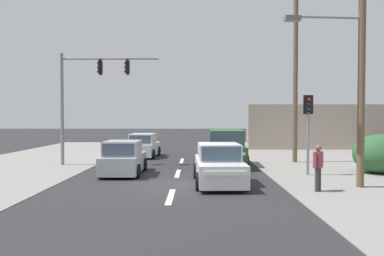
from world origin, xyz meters
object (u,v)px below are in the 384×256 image
at_px(utility_pole_midground_right, 296,64).
at_px(hatchback_receding_far, 144,146).
at_px(suv_kerbside_parked, 226,149).
at_px(pedestrian_at_kerb, 318,165).
at_px(utility_pole_foreground_right, 358,61).
at_px(hatchback_oncoming_near, 124,159).
at_px(traffic_signal_mast, 86,88).
at_px(sedan_crossing_left, 219,166).
at_px(pedestal_signal_right_kerb, 308,121).

xyz_separation_m(utility_pole_midground_right, hatchback_receding_far, (-9.05, 2.80, -4.92)).
distance_m(suv_kerbside_parked, hatchback_receding_far, 6.58).
bearing_deg(hatchback_receding_far, pedestrian_at_kerb, -55.96).
height_order(utility_pole_foreground_right, hatchback_oncoming_near, utility_pole_foreground_right).
relative_size(utility_pole_midground_right, traffic_signal_mast, 1.79).
distance_m(sedan_crossing_left, hatchback_oncoming_near, 4.79).
relative_size(traffic_signal_mast, hatchback_receding_far, 1.61).
distance_m(utility_pole_foreground_right, pedestal_signal_right_kerb, 3.72).
relative_size(utility_pole_foreground_right, sedan_crossing_left, 2.00).
distance_m(hatchback_oncoming_near, pedestrian_at_kerb, 8.47).
xyz_separation_m(utility_pole_foreground_right, hatchback_receding_far, (-9.26, 10.48, -3.94)).
xyz_separation_m(pedestal_signal_right_kerb, pedestrian_at_kerb, (-0.73, -3.63, -1.49)).
relative_size(sedan_crossing_left, hatchback_oncoming_near, 1.17).
relative_size(pedestal_signal_right_kerb, suv_kerbside_parked, 0.78).
distance_m(pedestal_signal_right_kerb, pedestrian_at_kerb, 3.99).
bearing_deg(traffic_signal_mast, hatchback_receding_far, 59.24).
distance_m(utility_pole_midground_right, hatchback_oncoming_near, 11.16).
bearing_deg(pedestal_signal_right_kerb, utility_pole_foreground_right, -72.03).
bearing_deg(traffic_signal_mast, pedestrian_at_kerb, -35.00).
distance_m(utility_pole_foreground_right, pedestrian_at_kerb, 4.14).
bearing_deg(pedestal_signal_right_kerb, hatchback_receding_far, 137.53).
distance_m(traffic_signal_mast, suv_kerbside_parked, 8.18).
bearing_deg(hatchback_receding_far, suv_kerbside_parked, -40.44).
xyz_separation_m(utility_pole_foreground_right, pedestal_signal_right_kerb, (-0.92, 2.84, -2.22)).
bearing_deg(pedestal_signal_right_kerb, traffic_signal_mast, 162.36).
relative_size(traffic_signal_mast, hatchback_oncoming_near, 1.64).
bearing_deg(hatchback_oncoming_near, pedestal_signal_right_kerb, -2.12).
relative_size(utility_pole_foreground_right, hatchback_oncoming_near, 2.35).
xyz_separation_m(utility_pole_foreground_right, utility_pole_midground_right, (-0.21, 7.67, 0.98)).
height_order(utility_pole_foreground_right, suv_kerbside_parked, utility_pole_foreground_right).
bearing_deg(suv_kerbside_parked, hatchback_receding_far, 139.56).
bearing_deg(utility_pole_midground_right, suv_kerbside_parked, -160.13).
bearing_deg(pedestrian_at_kerb, pedestal_signal_right_kerb, 78.56).
height_order(utility_pole_midground_right, suv_kerbside_parked, utility_pole_midground_right).
bearing_deg(utility_pole_foreground_right, traffic_signal_mast, 151.86).
relative_size(traffic_signal_mast, pedestrian_at_kerb, 3.68).
distance_m(hatchback_receding_far, pedestrian_at_kerb, 13.59).
bearing_deg(pedestal_signal_right_kerb, suv_kerbside_parked, 134.71).
distance_m(utility_pole_midground_right, pedestrian_at_kerb, 9.78).
distance_m(suv_kerbside_parked, pedestrian_at_kerb, 7.47).
height_order(hatchback_receding_far, hatchback_oncoming_near, same).
bearing_deg(hatchback_oncoming_near, utility_pole_foreground_right, -18.98).
height_order(utility_pole_foreground_right, utility_pole_midground_right, utility_pole_midground_right).
xyz_separation_m(utility_pole_midground_right, traffic_signal_mast, (-11.54, -1.39, -1.47)).
bearing_deg(suv_kerbside_parked, utility_pole_midground_right, 19.87).
bearing_deg(utility_pole_foreground_right, hatchback_receding_far, 131.48).
bearing_deg(pedestrian_at_kerb, suv_kerbside_parked, 110.40).
xyz_separation_m(utility_pole_foreground_right, pedestrian_at_kerb, (-1.66, -0.79, -3.71)).
relative_size(utility_pole_foreground_right, suv_kerbside_parked, 1.87).
relative_size(traffic_signal_mast, sedan_crossing_left, 1.40).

